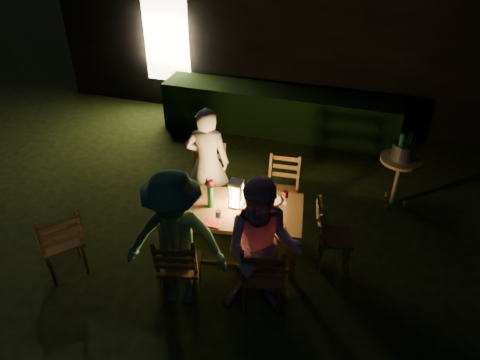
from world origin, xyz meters
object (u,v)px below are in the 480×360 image
(chair_far_left, at_px, (208,194))
(ice_bucket, at_px, (403,151))
(dining_table, at_px, (231,213))
(lantern, at_px, (236,195))
(chair_far_right, at_px, (281,202))
(person_opp_right, at_px, (262,250))
(side_table, at_px, (400,164))
(person_house_side, at_px, (208,163))
(chair_end, at_px, (333,245))
(bottle_bucket_b, at_px, (408,147))
(chair_near_left, at_px, (181,275))
(bottle_table, at_px, (210,197))
(chair_spare, at_px, (64,252))
(chair_near_right, at_px, (262,284))
(bottle_bucket_a, at_px, (400,149))
(person_opp_left, at_px, (176,242))

(chair_far_left, xyz_separation_m, ice_bucket, (2.45, 0.97, 0.56))
(dining_table, distance_m, lantern, 0.24)
(chair_far_right, distance_m, person_opp_right, 1.69)
(side_table, bearing_deg, person_house_side, -159.47)
(chair_far_left, bearing_deg, ice_bucket, -169.82)
(side_table, bearing_deg, chair_end, -114.53)
(chair_end, distance_m, bottle_bucket_b, 1.79)
(lantern, height_order, ice_bucket, lantern)
(chair_near_left, relative_size, bottle_table, 3.57)
(chair_spare, bearing_deg, person_house_side, 4.89)
(chair_near_right, relative_size, chair_far_right, 1.08)
(person_opp_right, xyz_separation_m, lantern, (-0.53, 0.80, 0.02))
(dining_table, height_order, chair_near_right, chair_near_right)
(chair_near_right, distance_m, chair_end, 1.10)
(chair_near_right, relative_size, person_house_side, 0.64)
(bottle_bucket_a, bearing_deg, chair_near_right, -118.80)
(chair_far_right, distance_m, bottle_table, 1.24)
(chair_far_right, xyz_separation_m, person_house_side, (-1.00, -0.11, 0.50))
(chair_end, distance_m, chair_spare, 3.18)
(ice_bucket, bearing_deg, chair_far_left, -158.44)
(chair_far_right, bearing_deg, chair_near_left, 61.38)
(person_house_side, bearing_deg, ice_bucket, -168.42)
(chair_spare, bearing_deg, bottle_bucket_b, -13.97)
(person_house_side, distance_m, person_opp_right, 1.87)
(side_table, distance_m, ice_bucket, 0.20)
(person_opp_left, distance_m, bottle_bucket_b, 3.43)
(chair_spare, bearing_deg, chair_far_left, 3.92)
(chair_near_right, bearing_deg, bottle_bucket_b, 45.30)
(chair_spare, height_order, lantern, lantern)
(bottle_table, bearing_deg, chair_end, 8.93)
(person_opp_right, relative_size, bottle_bucket_a, 5.21)
(chair_far_right, distance_m, ice_bucket, 1.77)
(person_house_side, relative_size, bottle_bucket_a, 4.92)
(person_house_side, bearing_deg, chair_near_right, 119.56)
(chair_spare, bearing_deg, chair_near_left, -46.24)
(lantern, height_order, side_table, lantern)
(chair_near_left, xyz_separation_m, chair_spare, (-1.44, -0.07, 0.01))
(chair_far_right, xyz_separation_m, person_opp_right, (0.15, -1.59, 0.55))
(person_house_side, distance_m, person_opp_left, 1.64)
(chair_near_right, height_order, chair_spare, chair_spare)
(chair_spare, bearing_deg, person_opp_left, -48.19)
(chair_far_left, height_order, person_opp_left, person_opp_left)
(person_opp_right, bearing_deg, person_house_side, 118.76)
(bottle_table, bearing_deg, chair_spare, -150.41)
(chair_near_right, bearing_deg, chair_near_left, 174.06)
(chair_near_left, relative_size, person_opp_left, 0.60)
(lantern, relative_size, bottle_table, 1.25)
(dining_table, height_order, lantern, lantern)
(chair_near_right, relative_size, bottle_bucket_a, 3.15)
(bottle_bucket_a, bearing_deg, chair_far_left, -158.86)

